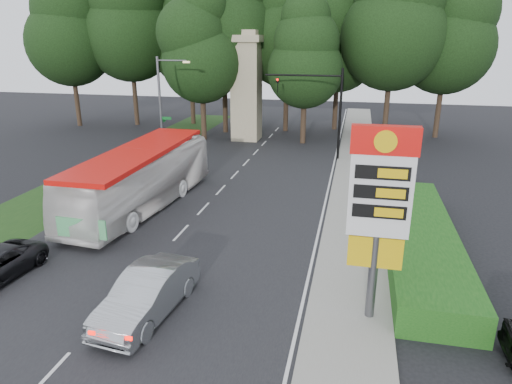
% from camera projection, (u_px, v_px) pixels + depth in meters
% --- Properties ---
extents(ground, '(120.00, 120.00, 0.00)m').
position_uv_depth(ground, '(103.00, 317.00, 16.15)').
color(ground, black).
rests_on(ground, ground).
extents(road_surface, '(14.00, 80.00, 0.02)m').
position_uv_depth(road_surface, '(209.00, 203.00, 27.24)').
color(road_surface, black).
rests_on(road_surface, ground).
extents(sidewalk_right, '(3.00, 80.00, 0.12)m').
position_uv_depth(sidewalk_right, '(354.00, 214.00, 25.48)').
color(sidewalk_right, gray).
rests_on(sidewalk_right, ground).
extents(grass_verge_left, '(5.00, 50.00, 0.02)m').
position_uv_depth(grass_verge_left, '(114.00, 167.00, 34.73)').
color(grass_verge_left, '#193814').
rests_on(grass_verge_left, ground).
extents(hedge, '(3.00, 14.00, 1.20)m').
position_uv_depth(hedge, '(419.00, 239.00, 21.00)').
color(hedge, '#154A13').
rests_on(hedge, ground).
extents(gas_station_pylon, '(2.10, 0.45, 6.85)m').
position_uv_depth(gas_station_pylon, '(380.00, 200.00, 14.68)').
color(gas_station_pylon, '#59595E').
rests_on(gas_station_pylon, ground).
extents(traffic_signal_mast, '(6.10, 0.35, 7.20)m').
position_uv_depth(traffic_signal_mast, '(324.00, 101.00, 35.67)').
color(traffic_signal_mast, black).
rests_on(traffic_signal_mast, ground).
extents(streetlight_signs, '(2.75, 0.98, 8.00)m').
position_uv_depth(streetlight_signs, '(163.00, 103.00, 36.49)').
color(streetlight_signs, '#59595E').
rests_on(streetlight_signs, ground).
extents(monument, '(3.00, 3.00, 10.05)m').
position_uv_depth(monument, '(246.00, 86.00, 42.65)').
color(monument, tan).
rests_on(monument, ground).
extents(tree_far_west, '(8.96, 8.96, 17.60)m').
position_uv_depth(tree_far_west, '(67.00, 24.00, 47.71)').
color(tree_far_west, '#2D2116').
rests_on(tree_far_west, ground).
extents(tree_west_mid, '(9.80, 9.80, 19.25)m').
position_uv_depth(tree_west_mid, '(128.00, 14.00, 48.01)').
color(tree_west_mid, '#2D2116').
rests_on(tree_west_mid, ground).
extents(tree_west_near, '(8.40, 8.40, 16.50)m').
position_uv_depth(tree_west_near, '(189.00, 31.00, 49.17)').
color(tree_west_near, '#2D2116').
rests_on(tree_west_near, ground).
extents(tree_center_left, '(10.08, 10.08, 19.80)m').
position_uv_depth(tree_center_left, '(223.00, 8.00, 43.80)').
color(tree_center_left, '#2D2116').
rests_on(tree_center_left, ground).
extents(tree_center_right, '(9.24, 9.24, 18.15)m').
position_uv_depth(tree_center_right, '(288.00, 20.00, 44.75)').
color(tree_center_right, '#2D2116').
rests_on(tree_center_right, ground).
extents(tree_east_near, '(8.12, 8.12, 15.95)m').
position_uv_depth(tree_east_near, '(339.00, 34.00, 46.01)').
color(tree_east_near, '#2D2116').
rests_on(tree_east_near, ground).
extents(tree_east_mid, '(9.52, 9.52, 18.70)m').
position_uv_depth(tree_east_mid, '(395.00, 14.00, 40.75)').
color(tree_east_mid, '#2D2116').
rests_on(tree_east_mid, ground).
extents(tree_far_east, '(8.68, 8.68, 17.05)m').
position_uv_depth(tree_far_east, '(449.00, 26.00, 41.90)').
color(tree_far_east, '#2D2116').
rests_on(tree_far_east, ground).
extents(tree_monument_left, '(7.28, 7.28, 14.30)m').
position_uv_depth(tree_monument_left, '(201.00, 46.00, 41.39)').
color(tree_monument_left, '#2D2116').
rests_on(tree_monument_left, ground).
extents(tree_monument_right, '(6.72, 6.72, 13.20)m').
position_uv_depth(tree_monument_right, '(306.00, 54.00, 40.12)').
color(tree_monument_right, '#2D2116').
rests_on(tree_monument_right, ground).
extents(transit_bus, '(4.03, 12.60, 3.45)m').
position_uv_depth(transit_bus, '(141.00, 179.00, 26.00)').
color(transit_bus, white).
rests_on(transit_bus, ground).
extents(sedan_silver, '(2.27, 5.17, 1.65)m').
position_uv_depth(sedan_silver, '(147.00, 294.00, 16.08)').
color(sedan_silver, '#A5A8AC').
rests_on(sedan_silver, ground).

